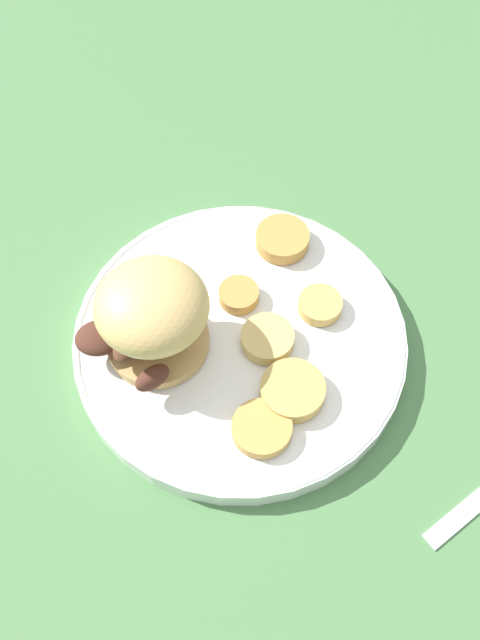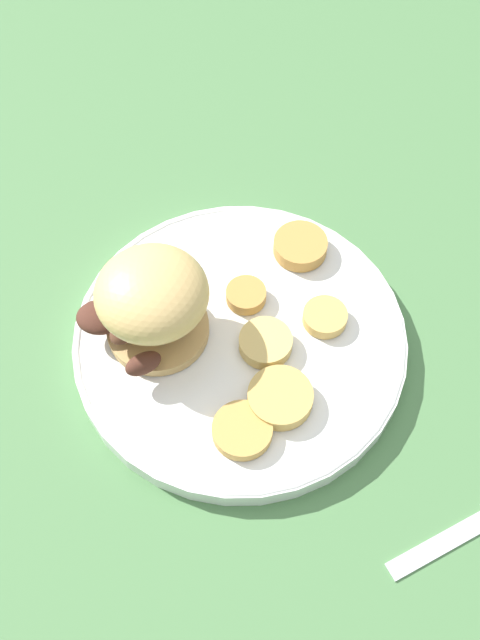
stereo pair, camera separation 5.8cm
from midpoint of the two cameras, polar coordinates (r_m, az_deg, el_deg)
ground_plane at (r=0.69m, az=-2.40°, el=-2.20°), size 4.00×4.00×0.00m
dinner_plate at (r=0.68m, az=-2.43°, el=-1.71°), size 0.30×0.30×0.02m
sandwich at (r=0.63m, az=-9.41°, el=0.18°), size 0.12×0.12×0.09m
potato_round_0 at (r=0.62m, az=-1.00°, el=-8.46°), size 0.05×0.05×0.01m
potato_round_1 at (r=0.68m, az=-2.50°, el=1.76°), size 0.04×0.04×0.01m
potato_round_2 at (r=0.63m, az=1.44°, el=-5.59°), size 0.06×0.06×0.01m
potato_round_3 at (r=0.68m, az=3.72°, el=0.97°), size 0.04×0.04×0.01m
potato_round_4 at (r=0.66m, az=-0.39°, el=-1.63°), size 0.05×0.05×0.01m
potato_round_5 at (r=0.72m, az=0.96°, el=6.03°), size 0.05×0.05×0.01m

